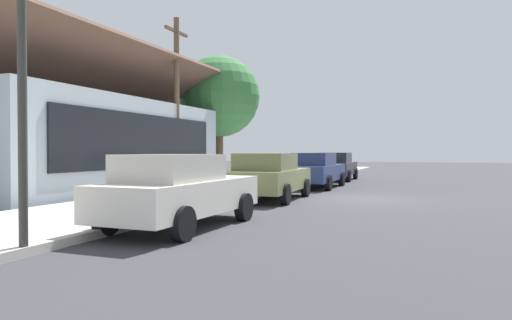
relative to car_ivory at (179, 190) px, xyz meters
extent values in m
plane|color=#38383D|center=(7.79, -2.72, -0.81)|extent=(120.00, 120.00, 0.00)
cube|color=beige|center=(7.79, 2.88, -0.73)|extent=(60.00, 4.20, 0.16)
cube|color=silver|center=(0.11, 0.00, -0.13)|extent=(4.57, 1.81, 0.70)
cube|color=beige|center=(-0.34, 0.01, 0.50)|extent=(2.21, 1.56, 0.56)
cylinder|color=black|center=(1.53, 0.83, -0.48)|extent=(0.66, 0.23, 0.66)
cylinder|color=black|center=(1.50, -0.89, -0.48)|extent=(0.66, 0.23, 0.66)
cylinder|color=black|center=(-1.28, 0.89, -0.48)|extent=(0.66, 0.23, 0.66)
cylinder|color=black|center=(-1.31, -0.84, -0.48)|extent=(0.66, 0.23, 0.66)
cube|color=olive|center=(6.42, 0.17, -0.13)|extent=(4.69, 2.06, 0.70)
cube|color=#61683C|center=(5.96, 0.15, 0.50)|extent=(2.28, 1.73, 0.56)
cylinder|color=black|center=(7.81, 1.16, -0.48)|extent=(0.67, 0.25, 0.66)
cylinder|color=black|center=(7.89, -0.71, -0.48)|extent=(0.67, 0.25, 0.66)
cylinder|color=black|center=(4.95, 1.04, -0.48)|extent=(0.67, 0.25, 0.66)
cylinder|color=black|center=(5.03, -0.82, -0.48)|extent=(0.67, 0.25, 0.66)
cube|color=navy|center=(12.27, -0.09, -0.13)|extent=(4.88, 1.71, 0.70)
cube|color=navy|center=(11.78, -0.09, 0.50)|extent=(2.34, 1.50, 0.56)
cylinder|color=black|center=(13.78, 0.76, -0.48)|extent=(0.66, 0.22, 0.66)
cylinder|color=black|center=(13.78, -0.94, -0.48)|extent=(0.66, 0.22, 0.66)
cylinder|color=black|center=(10.75, 0.76, -0.48)|extent=(0.66, 0.22, 0.66)
cylinder|color=black|center=(10.75, -0.94, -0.48)|extent=(0.66, 0.22, 0.66)
cube|color=#2D3035|center=(18.18, 0.18, -0.13)|extent=(4.67, 1.91, 0.70)
cube|color=#27292D|center=(17.72, 0.17, 0.50)|extent=(2.26, 1.63, 0.56)
cylinder|color=black|center=(19.59, 1.11, -0.48)|extent=(0.67, 0.24, 0.66)
cylinder|color=black|center=(19.64, -0.67, -0.48)|extent=(0.67, 0.24, 0.66)
cylinder|color=black|center=(16.73, 1.03, -0.48)|extent=(0.67, 0.24, 0.66)
cylinder|color=black|center=(16.78, -0.75, -0.48)|extent=(0.67, 0.24, 0.66)
cube|color=#ADBCC6|center=(6.81, 9.28, 1.05)|extent=(12.55, 7.73, 3.73)
cube|color=black|center=(6.81, 5.38, 1.24)|extent=(10.04, 0.08, 2.09)
cube|color=brown|center=(6.81, 7.35, 3.94)|extent=(13.15, 4.16, 2.31)
cube|color=brown|center=(6.81, 11.22, 3.94)|extent=(13.15, 4.16, 2.31)
cylinder|color=brown|center=(15.11, 6.19, 0.93)|extent=(0.44, 0.44, 3.49)
sphere|color=#38753D|center=(15.11, 6.19, 3.92)|extent=(4.53, 4.53, 4.53)
cylinder|color=#383833|center=(-3.27, 0.88, 1.79)|extent=(0.14, 0.14, 5.20)
cylinder|color=brown|center=(9.26, 5.48, 2.94)|extent=(0.24, 0.24, 7.50)
cube|color=brown|center=(9.26, 5.48, 6.09)|extent=(1.80, 0.12, 0.12)
cylinder|color=red|center=(11.21, 1.48, -0.38)|extent=(0.22, 0.22, 0.55)
sphere|color=red|center=(11.21, 1.48, -0.03)|extent=(0.18, 0.18, 0.18)
camera|label=1|loc=(-8.84, -5.13, 0.83)|focal=33.08mm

